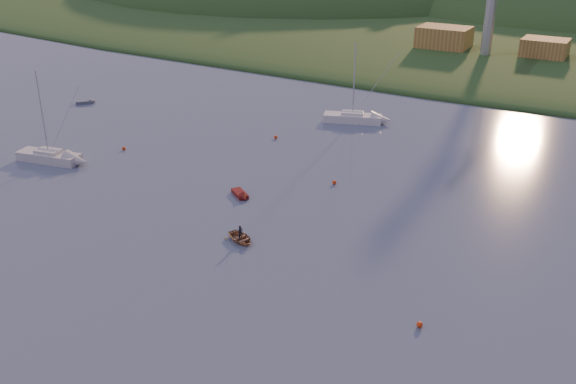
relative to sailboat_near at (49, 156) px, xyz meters
The scene contains 16 objects.
far_shore 197.28m from the sailboat_near, 80.15° to the left, with size 620.00×220.00×1.50m, color #22431A.
shore_slope 133.70m from the sailboat_near, 75.38° to the left, with size 640.00×150.00×7.00m, color #22431A.
hillside_trees 153.14m from the sailboat_near, 77.27° to the left, with size 280.00×50.00×32.00m, color #224B1A, non-canonical shape.
wharf 94.67m from the sailboat_near, 65.84° to the left, with size 42.00×16.00×2.40m, color slate.
shed_west 91.18m from the sailboat_near, 73.58° to the left, with size 11.00×8.00×4.80m, color #A66837.
shed_east 100.04m from the sailboat_near, 62.12° to the left, with size 9.00×7.00×4.00m, color #A66837.
sailboat_near is the anchor object (origin of this frame).
sailboat_far 45.38m from the sailboat_near, 52.37° to the left, with size 9.40×5.54×12.51m.
canoe 35.13m from the sailboat_near, ahead, with size 2.52×3.53×0.73m, color #946F52.
paddler 35.13m from the sailboat_near, ahead, with size 0.54×0.36×1.49m, color black.
red_tender 28.94m from the sailboat_near, ahead, with size 3.42×2.87×1.15m.
grey_dinghy 27.90m from the sailboat_near, 125.80° to the left, with size 3.23×3.21×1.24m.
buoy_0 56.31m from the sailboat_near, 10.92° to the right, with size 0.50×0.50×0.50m, color red.
buoy_1 38.30m from the sailboat_near, 18.53° to the left, with size 0.50×0.50×0.50m, color red.
buoy_2 9.92m from the sailboat_near, 56.16° to the left, with size 0.50×0.50×0.50m, color red.
buoy_3 31.40m from the sailboat_near, 47.07° to the left, with size 0.50×0.50×0.50m, color red.
Camera 1 is at (33.89, -17.41, 30.99)m, focal length 40.00 mm.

